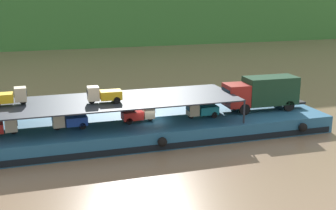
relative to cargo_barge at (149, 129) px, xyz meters
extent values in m
plane|color=#7F664C|center=(0.00, 0.02, -0.75)|extent=(400.00, 400.00, 0.00)
cube|color=#23567A|center=(0.00, 0.02, 0.00)|extent=(31.58, 7.51, 1.50)
cube|color=black|center=(0.00, -3.75, -0.40)|extent=(30.95, 0.06, 0.50)
sphere|color=black|center=(0.00, -3.96, 0.10)|extent=(0.75, 0.75, 0.75)
sphere|color=black|center=(12.63, -3.96, 0.10)|extent=(0.75, 0.75, 0.75)
cube|color=maroon|center=(8.19, 0.11, 2.35)|extent=(2.06, 2.24, 2.00)
cube|color=#192833|center=(7.16, 0.14, 2.70)|extent=(0.11, 1.84, 0.60)
cube|color=#193823|center=(11.59, 0.01, 2.60)|extent=(4.87, 2.44, 2.50)
cube|color=black|center=(11.59, 0.01, 1.30)|extent=(6.84, 1.58, 0.20)
cylinder|color=black|center=(8.62, 1.11, 1.25)|extent=(1.01, 0.31, 1.00)
cylinder|color=black|center=(8.56, -0.91, 1.25)|extent=(1.01, 0.31, 1.00)
cylinder|color=black|center=(13.06, 0.98, 1.25)|extent=(1.01, 0.31, 1.00)
cylinder|color=black|center=(13.00, -1.04, 1.25)|extent=(1.01, 0.31, 1.00)
cylinder|color=#232833|center=(7.31, 3.30, 1.75)|extent=(0.16, 0.16, 2.00)
cylinder|color=#232833|center=(7.31, -3.25, 1.75)|extent=(0.16, 0.16, 2.00)
cube|color=#232833|center=(-3.80, 0.02, 2.70)|extent=(22.38, 6.71, 0.10)
cube|color=beige|center=(-11.12, -0.49, 1.58)|extent=(0.95, 1.05, 1.10)
cube|color=#19232D|center=(-10.65, -0.46, 1.69)|extent=(0.08, 0.85, 0.38)
cylinder|color=black|center=(-10.97, -0.48, 1.03)|extent=(0.57, 0.17, 0.56)
cube|color=#1E47B7|center=(-6.16, -0.38, 1.38)|extent=(1.76, 1.29, 0.70)
cube|color=beige|center=(-7.56, -0.46, 1.58)|extent=(0.95, 1.05, 1.10)
cube|color=#19232D|center=(-8.03, -0.48, 1.69)|extent=(0.09, 0.85, 0.38)
cylinder|color=black|center=(-7.71, -0.47, 1.03)|extent=(0.57, 0.17, 0.56)
cylinder|color=black|center=(-5.79, 0.17, 1.03)|extent=(0.57, 0.17, 0.56)
cylinder|color=black|center=(-5.73, -0.89, 1.03)|extent=(0.57, 0.17, 0.56)
cube|color=red|center=(-1.51, -0.22, 1.38)|extent=(1.74, 1.25, 0.70)
cube|color=beige|center=(-0.11, -0.18, 1.58)|extent=(0.93, 1.03, 1.10)
cube|color=#19232D|center=(0.36, -0.17, 1.69)|extent=(0.07, 0.85, 0.38)
cylinder|color=black|center=(0.04, -0.17, 1.03)|extent=(0.56, 0.16, 0.56)
cylinder|color=black|center=(-1.89, -0.76, 1.03)|extent=(0.56, 0.16, 0.56)
cylinder|color=black|center=(-1.92, 0.30, 1.03)|extent=(0.56, 0.16, 0.56)
cube|color=teal|center=(5.17, -0.54, 1.38)|extent=(1.72, 1.23, 0.70)
cube|color=#C6B793|center=(3.77, -0.56, 1.58)|extent=(0.92, 1.01, 1.10)
cube|color=#19232D|center=(3.30, -0.57, 1.69)|extent=(0.05, 0.85, 0.38)
cylinder|color=black|center=(3.62, -0.56, 1.03)|extent=(0.56, 0.15, 0.56)
cylinder|color=black|center=(5.56, 0.00, 1.03)|extent=(0.56, 0.15, 0.56)
cylinder|color=black|center=(5.58, -1.06, 1.03)|extent=(0.56, 0.15, 0.56)
cube|color=gold|center=(-11.66, 0.76, 3.38)|extent=(1.73, 1.25, 0.70)
cube|color=#C6B793|center=(-10.26, 0.80, 3.58)|extent=(0.93, 1.03, 1.10)
cube|color=#19232D|center=(-9.79, 0.81, 3.69)|extent=(0.06, 0.85, 0.38)
cylinder|color=black|center=(-10.11, 0.80, 3.03)|extent=(0.56, 0.16, 0.56)
cube|color=gold|center=(-3.35, -0.72, 3.38)|extent=(1.74, 1.26, 0.70)
cube|color=beige|center=(-4.75, -0.67, 3.58)|extent=(0.94, 1.03, 1.10)
cube|color=#19232D|center=(-5.22, -0.65, 3.69)|extent=(0.07, 0.85, 0.38)
cylinder|color=black|center=(-4.90, -0.66, 3.03)|extent=(0.56, 0.16, 0.56)
cylinder|color=black|center=(-2.93, -0.20, 3.03)|extent=(0.56, 0.16, 0.56)
cylinder|color=black|center=(-2.97, -1.26, 3.03)|extent=(0.56, 0.16, 0.56)
camera|label=1|loc=(-9.41, -35.31, 11.64)|focal=47.63mm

